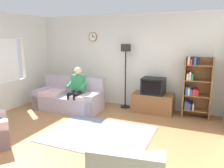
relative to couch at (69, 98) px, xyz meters
name	(u,v)px	position (x,y,z in m)	size (l,w,h in m)	color
ground_plane	(78,139)	(1.26, -1.57, -0.31)	(12.00, 12.00, 0.00)	#9E6B42
back_wall_assembly	(124,61)	(1.26, 1.09, 1.04)	(6.20, 0.17, 2.70)	silver
couch	(69,98)	(0.00, 0.00, 0.00)	(1.94, 0.98, 0.90)	#A899A8
tv_stand	(153,103)	(2.28, 0.68, -0.05)	(1.10, 0.56, 0.53)	brown
tv	(153,86)	(2.28, 0.66, 0.43)	(0.60, 0.49, 0.44)	black
bookshelf	(195,86)	(3.34, 0.75, 0.49)	(0.68, 0.36, 1.56)	brown
floor_lamp	(126,58)	(1.43, 0.78, 1.14)	(0.28, 0.28, 1.85)	black
area_rug	(99,134)	(1.55, -1.20, -0.31)	(2.20, 1.70, 0.01)	slate
person_on_couch	(77,87)	(0.33, -0.11, 0.39)	(0.53, 0.55, 1.24)	#338C59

